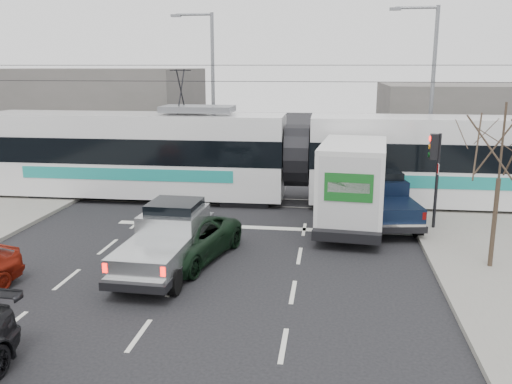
# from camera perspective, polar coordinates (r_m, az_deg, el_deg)

# --- Properties ---
(ground) EXTENTS (120.00, 120.00, 0.00)m
(ground) POSITION_cam_1_polar(r_m,az_deg,el_deg) (15.61, -2.42, -10.14)
(ground) COLOR black
(ground) RESTS_ON ground
(rails) EXTENTS (60.00, 1.60, 0.03)m
(rails) POSITION_cam_1_polar(r_m,az_deg,el_deg) (25.01, 1.68, -1.13)
(rails) COLOR #33302D
(rails) RESTS_ON ground
(building_left) EXTENTS (14.00, 10.00, 6.00)m
(building_left) POSITION_cam_1_polar(r_m,az_deg,el_deg) (39.87, -16.90, 8.01)
(building_left) COLOR slate
(building_left) RESTS_ON ground
(building_right) EXTENTS (12.00, 10.00, 5.00)m
(building_right) POSITION_cam_1_polar(r_m,az_deg,el_deg) (39.41, 21.83, 6.85)
(building_right) COLOR slate
(building_right) RESTS_ON ground
(bare_tree) EXTENTS (2.40, 2.40, 5.00)m
(bare_tree) POSITION_cam_1_polar(r_m,az_deg,el_deg) (17.49, 24.46, 4.16)
(bare_tree) COLOR #47382B
(bare_tree) RESTS_ON ground
(traffic_signal) EXTENTS (0.44, 0.44, 3.60)m
(traffic_signal) POSITION_cam_1_polar(r_m,az_deg,el_deg) (21.23, 18.30, 3.18)
(traffic_signal) COLOR black
(traffic_signal) RESTS_ON ground
(street_lamp_near) EXTENTS (2.38, 0.25, 9.00)m
(street_lamp_near) POSITION_cam_1_polar(r_m,az_deg,el_deg) (28.51, 17.71, 10.40)
(street_lamp_near) COLOR slate
(street_lamp_near) RESTS_ON ground
(street_lamp_far) EXTENTS (2.38, 0.25, 9.00)m
(street_lamp_far) POSITION_cam_1_polar(r_m,az_deg,el_deg) (30.88, -4.89, 11.12)
(street_lamp_far) COLOR slate
(street_lamp_far) RESTS_ON ground
(catenary) EXTENTS (60.00, 0.20, 7.00)m
(catenary) POSITION_cam_1_polar(r_m,az_deg,el_deg) (24.35, 1.74, 7.73)
(catenary) COLOR black
(catenary) RESTS_ON ground
(tram) EXTENTS (29.31, 3.28, 5.98)m
(tram) POSITION_cam_1_polar(r_m,az_deg,el_deg) (24.69, 4.22, 3.66)
(tram) COLOR white
(tram) RESTS_ON ground
(silver_pickup) EXTENTS (2.07, 5.41, 1.94)m
(silver_pickup) POSITION_cam_1_polar(r_m,az_deg,el_deg) (17.13, -9.19, -4.71)
(silver_pickup) COLOR black
(silver_pickup) RESTS_ON ground
(box_truck) EXTENTS (2.95, 6.97, 3.39)m
(box_truck) POSITION_cam_1_polar(r_m,az_deg,el_deg) (21.32, 10.19, 0.76)
(box_truck) COLOR black
(box_truck) RESTS_ON ground
(navy_pickup) EXTENTS (2.54, 5.04, 2.03)m
(navy_pickup) POSITION_cam_1_polar(r_m,az_deg,el_deg) (22.13, 13.32, -0.73)
(navy_pickup) COLOR black
(navy_pickup) RESTS_ON ground
(green_car) EXTENTS (3.26, 5.15, 1.33)m
(green_car) POSITION_cam_1_polar(r_m,az_deg,el_deg) (17.67, -7.45, -5.12)
(green_car) COLOR black
(green_car) RESTS_ON ground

